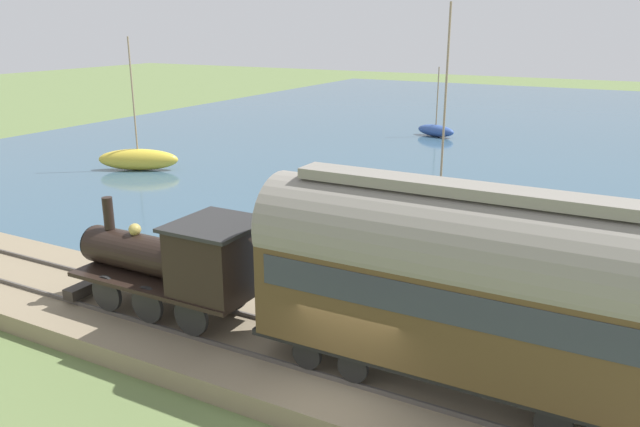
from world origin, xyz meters
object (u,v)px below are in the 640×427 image
at_px(rowboat_far_out, 274,249).
at_px(rowboat_off_pier, 320,233).
at_px(steam_locomotive, 182,260).
at_px(passenger_coach, 464,282).
at_px(sailboat_black, 439,206).
at_px(sailboat_blue, 436,130).
at_px(sailboat_yellow, 138,159).

bearing_deg(rowboat_far_out, rowboat_off_pier, -45.40).
bearing_deg(rowboat_far_out, steam_locomotive, 157.31).
relative_size(passenger_coach, rowboat_far_out, 4.91).
distance_m(sailboat_black, rowboat_off_pier, 6.14).
bearing_deg(rowboat_off_pier, sailboat_blue, -19.51).
bearing_deg(sailboat_black, rowboat_far_out, 150.96).
distance_m(sailboat_black, rowboat_far_out, 8.75).
relative_size(steam_locomotive, sailboat_black, 0.65).
distance_m(sailboat_yellow, rowboat_far_out, 17.62).
relative_size(sailboat_yellow, sailboat_black, 0.83).
bearing_deg(rowboat_off_pier, sailboat_black, -63.56).
xyz_separation_m(steam_locomotive, sailboat_blue, (35.79, 4.48, -1.87)).
xyz_separation_m(sailboat_yellow, sailboat_black, (-0.87, -19.56, -0.08)).
xyz_separation_m(sailboat_yellow, sailboat_blue, (20.45, -12.27, -0.19)).
bearing_deg(sailboat_black, sailboat_blue, 18.25).
relative_size(sailboat_black, rowboat_off_pier, 3.86).
height_order(passenger_coach, sailboat_black, sailboat_black).
distance_m(sailboat_yellow, sailboat_blue, 23.85).
height_order(sailboat_black, rowboat_far_out, sailboat_black).
distance_m(steam_locomotive, rowboat_far_out, 7.23).
height_order(sailboat_yellow, rowboat_far_out, sailboat_yellow).
xyz_separation_m(passenger_coach, sailboat_yellow, (15.34, 24.72, -2.64)).
xyz_separation_m(passenger_coach, rowboat_off_pier, (9.52, 8.77, -3.17)).
height_order(sailboat_black, rowboat_off_pier, sailboat_black).
relative_size(steam_locomotive, rowboat_far_out, 3.12).
bearing_deg(rowboat_far_out, sailboat_yellow, 26.96).
relative_size(sailboat_black, rowboat_far_out, 4.79).
distance_m(steam_locomotive, sailboat_black, 14.84).
height_order(rowboat_far_out, rowboat_off_pier, rowboat_far_out).
xyz_separation_m(steam_locomotive, rowboat_off_pier, (9.52, 0.81, -2.20)).
distance_m(passenger_coach, rowboat_far_out, 11.93).
height_order(steam_locomotive, rowboat_far_out, steam_locomotive).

